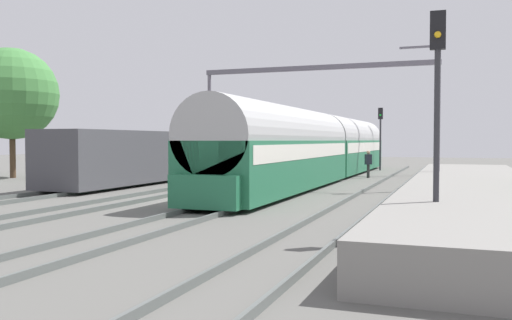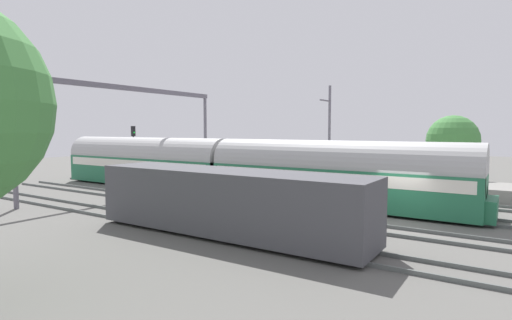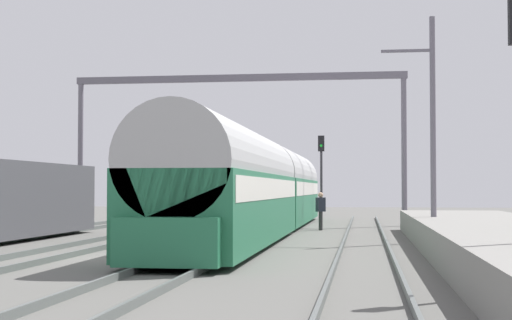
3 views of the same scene
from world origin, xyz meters
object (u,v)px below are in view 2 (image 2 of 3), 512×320
object	(u,v)px
person_crossing	(217,175)
catenary_gantry	(131,112)
passenger_train	(225,167)
freight_car	(227,202)
railway_signal_far	(134,146)

from	to	relation	value
person_crossing	catenary_gantry	bearing A→B (deg)	96.62
passenger_train	freight_car	bearing A→B (deg)	-142.24
passenger_train	person_crossing	bearing A→B (deg)	47.19
freight_car	passenger_train	bearing A→B (deg)	37.76
freight_car	catenary_gantry	distance (m)	15.99
passenger_train	freight_car	world-z (taller)	passenger_train
passenger_train	catenary_gantry	size ratio (longest dim) A/B	1.88
passenger_train	person_crossing	world-z (taller)	passenger_train
passenger_train	railway_signal_far	world-z (taller)	railway_signal_far
freight_car	person_crossing	size ratio (longest dim) A/B	7.51
catenary_gantry	passenger_train	bearing A→B (deg)	-72.99
railway_signal_far	catenary_gantry	world-z (taller)	catenary_gantry
person_crossing	railway_signal_far	distance (m)	9.51
freight_car	person_crossing	distance (m)	14.50
freight_car	railway_signal_far	xyz separation A→B (m)	(10.64, 18.58, 1.69)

